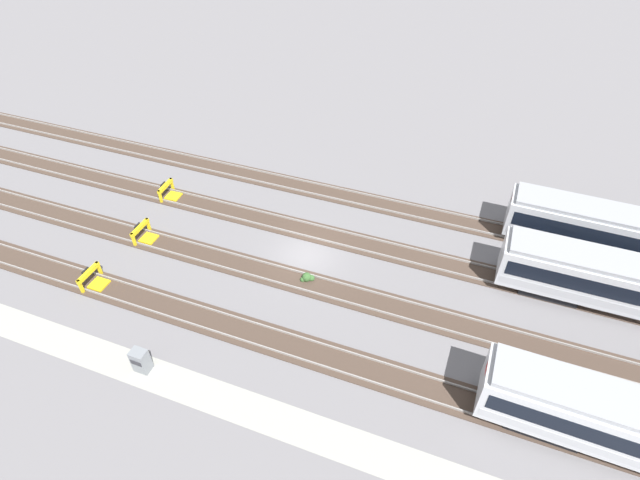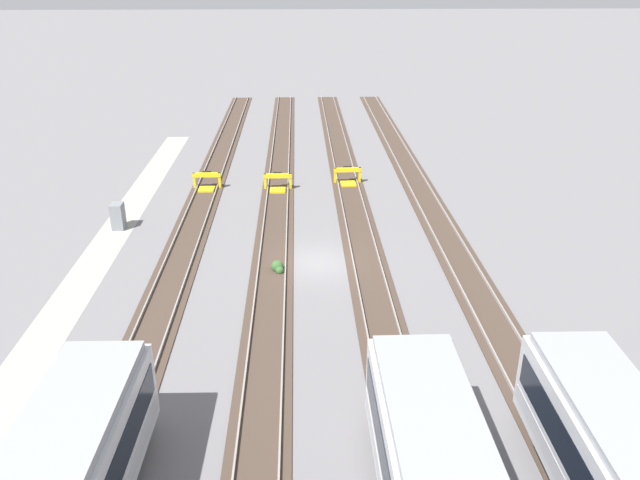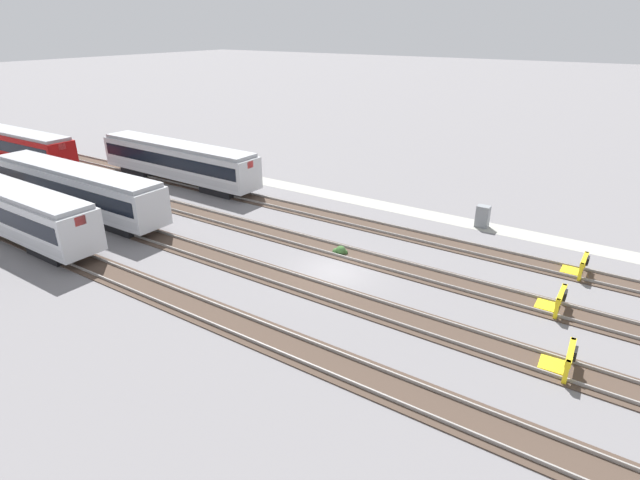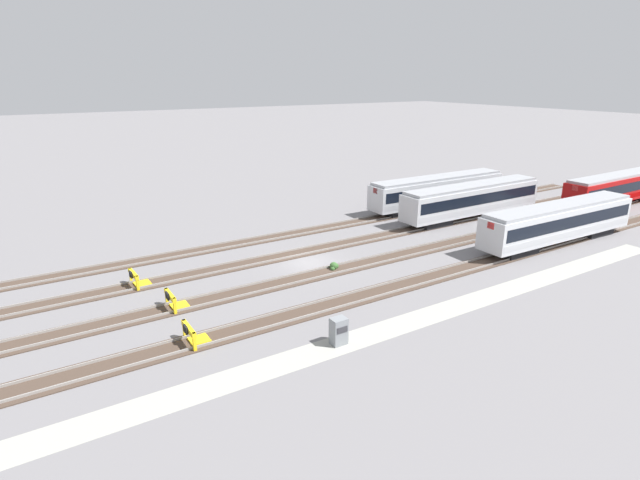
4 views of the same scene
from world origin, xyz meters
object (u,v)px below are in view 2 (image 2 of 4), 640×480
Objects in this scene: bumper_stop_near_inner_track at (278,183)px; electrical_cabinet at (118,216)px; weed_clump at (277,267)px; bumper_stop_middle_track at (348,177)px; bumper_stop_nearest_track at (207,183)px.

electrical_cabinet is at bearing -55.14° from bumper_stop_near_inner_track.
weed_clump is (12.76, 0.30, -0.27)m from bumper_stop_near_inner_track.
electrical_cabinet reaches higher than bumper_stop_middle_track.
bumper_stop_middle_track is 14.76m from weed_clump.
bumper_stop_near_inner_track is at bearing 124.86° from electrical_cabinet.
electrical_cabinet reaches higher than bumper_stop_near_inner_track.
bumper_stop_near_inner_track reaches higher than weed_clump.
bumper_stop_middle_track is (-1.21, 5.08, 0.00)m from bumper_stop_near_inner_track.
bumper_stop_middle_track is at bearing 94.58° from bumper_stop_nearest_track.
weed_clump is at bearing 1.36° from bumper_stop_near_inner_track.
bumper_stop_nearest_track reaches higher than weed_clump.
bumper_stop_near_inner_track and bumper_stop_middle_track have the same top height.
bumper_stop_nearest_track is 1.25× the size of electrical_cabinet.
electrical_cabinet is (6.61, -9.49, 0.29)m from bumper_stop_near_inner_track.
weed_clump is (6.15, 9.79, -0.56)m from electrical_cabinet.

